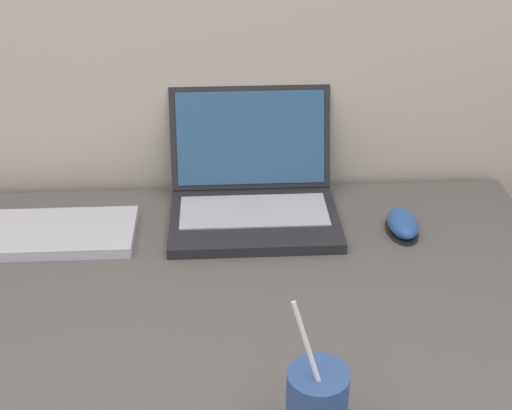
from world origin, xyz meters
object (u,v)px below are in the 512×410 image
object	(u,v)px
drink_cup	(317,406)
computer_mouse	(402,224)
laptop	(253,190)
external_keyboard	(33,234)

from	to	relation	value
drink_cup	computer_mouse	bearing A→B (deg)	65.17
laptop	computer_mouse	size ratio (longest dim) A/B	3.02
laptop	drink_cup	distance (m)	0.58
laptop	drink_cup	bearing A→B (deg)	-85.08
laptop	external_keyboard	bearing A→B (deg)	-169.42
computer_mouse	external_keyboard	xyz separation A→B (m)	(-0.68, 0.01, -0.01)
computer_mouse	external_keyboard	distance (m)	0.68
laptop	computer_mouse	distance (m)	0.29
drink_cup	computer_mouse	size ratio (longest dim) A/B	2.01
drink_cup	external_keyboard	size ratio (longest dim) A/B	0.57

